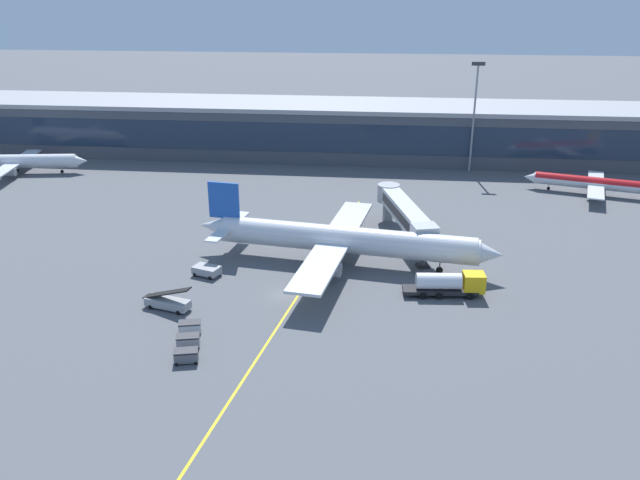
{
  "coord_description": "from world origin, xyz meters",
  "views": [
    {
      "loc": [
        12.91,
        -75.73,
        38.44
      ],
      "look_at": [
        3.54,
        9.28,
        4.5
      ],
      "focal_mm": 35.49,
      "sensor_mm": 36.0,
      "label": 1
    }
  ],
  "objects_px": {
    "belt_loader": "(168,302)",
    "main_airliner": "(343,239)",
    "fuel_tanker": "(449,284)",
    "baggage_cart_1": "(188,341)",
    "commuter_jet_near": "(592,183)",
    "baggage_cart_0": "(186,356)",
    "pushback_tug": "(207,270)",
    "commuter_jet_far": "(19,161)",
    "baggage_cart_2": "(190,327)"
  },
  "relations": [
    {
      "from": "belt_loader",
      "to": "commuter_jet_near",
      "type": "height_order",
      "value": "commuter_jet_near"
    },
    {
      "from": "pushback_tug",
      "to": "commuter_jet_far",
      "type": "distance_m",
      "value": 74.57
    },
    {
      "from": "pushback_tug",
      "to": "commuter_jet_far",
      "type": "relative_size",
      "value": 0.14
    },
    {
      "from": "fuel_tanker",
      "to": "baggage_cart_0",
      "type": "relative_size",
      "value": 3.74
    },
    {
      "from": "main_airliner",
      "to": "fuel_tanker",
      "type": "bearing_deg",
      "value": -30.99
    },
    {
      "from": "fuel_tanker",
      "to": "commuter_jet_far",
      "type": "xyz_separation_m",
      "value": [
        -90.72,
        51.12,
        1.11
      ]
    },
    {
      "from": "fuel_tanker",
      "to": "baggage_cart_2",
      "type": "relative_size",
      "value": 3.74
    },
    {
      "from": "belt_loader",
      "to": "commuter_jet_near",
      "type": "distance_m",
      "value": 89.11
    },
    {
      "from": "main_airliner",
      "to": "commuter_jet_far",
      "type": "xyz_separation_m",
      "value": [
        -75.73,
        42.12,
        -1.08
      ]
    },
    {
      "from": "pushback_tug",
      "to": "baggage_cart_2",
      "type": "bearing_deg",
      "value": -81.42
    },
    {
      "from": "baggage_cart_2",
      "to": "commuter_jet_near",
      "type": "xyz_separation_m",
      "value": [
        63.74,
        62.75,
        1.59
      ]
    },
    {
      "from": "baggage_cart_2",
      "to": "commuter_jet_far",
      "type": "xyz_separation_m",
      "value": [
        -59.03,
        64.73,
        2.07
      ]
    },
    {
      "from": "main_airliner",
      "to": "baggage_cart_1",
      "type": "relative_size",
      "value": 15.69
    },
    {
      "from": "baggage_cart_1",
      "to": "pushback_tug",
      "type": "bearing_deg",
      "value": 99.38
    },
    {
      "from": "baggage_cart_0",
      "to": "commuter_jet_far",
      "type": "xyz_separation_m",
      "value": [
        -60.53,
        70.95,
        2.07
      ]
    },
    {
      "from": "baggage_cart_1",
      "to": "commuter_jet_near",
      "type": "height_order",
      "value": "commuter_jet_near"
    },
    {
      "from": "baggage_cart_2",
      "to": "main_airliner",
      "type": "bearing_deg",
      "value": 53.55
    },
    {
      "from": "main_airliner",
      "to": "baggage_cart_1",
      "type": "xyz_separation_m",
      "value": [
        -15.95,
        -25.72,
        -3.15
      ]
    },
    {
      "from": "fuel_tanker",
      "to": "commuter_jet_near",
      "type": "bearing_deg",
      "value": 56.88
    },
    {
      "from": "baggage_cart_0",
      "to": "baggage_cart_1",
      "type": "relative_size",
      "value": 1.0
    },
    {
      "from": "belt_loader",
      "to": "fuel_tanker",
      "type": "bearing_deg",
      "value": 12.33
    },
    {
      "from": "baggage_cart_0",
      "to": "commuter_jet_far",
      "type": "height_order",
      "value": "commuter_jet_far"
    },
    {
      "from": "fuel_tanker",
      "to": "commuter_jet_near",
      "type": "relative_size",
      "value": 0.43
    },
    {
      "from": "main_airliner",
      "to": "baggage_cart_1",
      "type": "bearing_deg",
      "value": -121.81
    },
    {
      "from": "baggage_cart_0",
      "to": "baggage_cart_1",
      "type": "height_order",
      "value": "same"
    },
    {
      "from": "main_airliner",
      "to": "baggage_cart_0",
      "type": "height_order",
      "value": "main_airliner"
    },
    {
      "from": "belt_loader",
      "to": "main_airliner",
      "type": "bearing_deg",
      "value": 38.41
    },
    {
      "from": "baggage_cart_2",
      "to": "commuter_jet_near",
      "type": "relative_size",
      "value": 0.11
    },
    {
      "from": "fuel_tanker",
      "to": "baggage_cart_0",
      "type": "height_order",
      "value": "fuel_tanker"
    },
    {
      "from": "baggage_cart_1",
      "to": "commuter_jet_far",
      "type": "bearing_deg",
      "value": 131.39
    },
    {
      "from": "baggage_cart_1",
      "to": "commuter_jet_near",
      "type": "bearing_deg",
      "value": 46.28
    },
    {
      "from": "pushback_tug",
      "to": "baggage_cart_1",
      "type": "bearing_deg",
      "value": -80.62
    },
    {
      "from": "baggage_cart_2",
      "to": "commuter_jet_far",
      "type": "height_order",
      "value": "commuter_jet_far"
    },
    {
      "from": "pushback_tug",
      "to": "baggage_cart_2",
      "type": "distance_m",
      "value": 16.39
    },
    {
      "from": "belt_loader",
      "to": "baggage_cart_0",
      "type": "bearing_deg",
      "value": -62.57
    },
    {
      "from": "fuel_tanker",
      "to": "pushback_tug",
      "type": "bearing_deg",
      "value": 175.64
    },
    {
      "from": "baggage_cart_0",
      "to": "commuter_jet_near",
      "type": "distance_m",
      "value": 92.92
    },
    {
      "from": "baggage_cart_0",
      "to": "baggage_cart_1",
      "type": "distance_m",
      "value": 3.2
    },
    {
      "from": "main_airliner",
      "to": "commuter_jet_near",
      "type": "bearing_deg",
      "value": 40.47
    },
    {
      "from": "fuel_tanker",
      "to": "baggage_cart_1",
      "type": "xyz_separation_m",
      "value": [
        -30.94,
        -16.72,
        -0.96
      ]
    },
    {
      "from": "baggage_cart_2",
      "to": "belt_loader",
      "type": "bearing_deg",
      "value": 129.55
    },
    {
      "from": "belt_loader",
      "to": "commuter_jet_far",
      "type": "distance_m",
      "value": 80.29
    },
    {
      "from": "fuel_tanker",
      "to": "belt_loader",
      "type": "bearing_deg",
      "value": -167.67
    },
    {
      "from": "baggage_cart_1",
      "to": "baggage_cart_2",
      "type": "height_order",
      "value": "same"
    },
    {
      "from": "main_airliner",
      "to": "commuter_jet_far",
      "type": "distance_m",
      "value": 86.66
    },
    {
      "from": "commuter_jet_near",
      "to": "baggage_cart_0",
      "type": "bearing_deg",
      "value": -132.07
    },
    {
      "from": "fuel_tanker",
      "to": "baggage_cart_0",
      "type": "bearing_deg",
      "value": -146.7
    },
    {
      "from": "belt_loader",
      "to": "baggage_cart_2",
      "type": "bearing_deg",
      "value": -50.45
    },
    {
      "from": "main_airliner",
      "to": "belt_loader",
      "type": "height_order",
      "value": "main_airliner"
    },
    {
      "from": "baggage_cart_0",
      "to": "fuel_tanker",
      "type": "bearing_deg",
      "value": 33.3
    }
  ]
}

